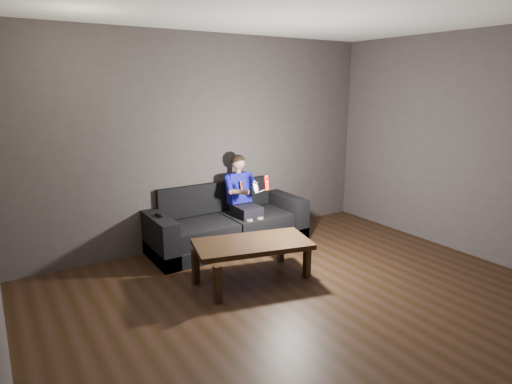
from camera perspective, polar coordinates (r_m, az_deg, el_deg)
floor at (r=4.07m, az=10.46°, el=-16.57°), size 5.00×5.00×0.00m
back_wall at (r=5.63m, az=-6.56°, el=6.73°), size 5.00×0.04×2.70m
right_wall at (r=5.60m, az=30.30°, el=4.87°), size 0.04×5.00×2.70m
sofa at (r=5.66m, az=-4.07°, el=-4.50°), size 2.07×0.89×0.80m
child at (r=5.61m, az=-1.78°, el=-0.07°), size 0.45×0.55×1.10m
wii_remote_red at (r=5.26m, az=1.37°, el=1.24°), size 0.05×0.07×0.18m
nunchuk_white at (r=5.18m, az=-0.12°, el=0.71°), size 0.06×0.10×0.16m
wii_remote_black at (r=5.14m, az=-12.85°, el=-3.06°), size 0.04×0.14×0.03m
coffee_table at (r=4.60m, az=-0.50°, el=-7.33°), size 1.33×0.89×0.44m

